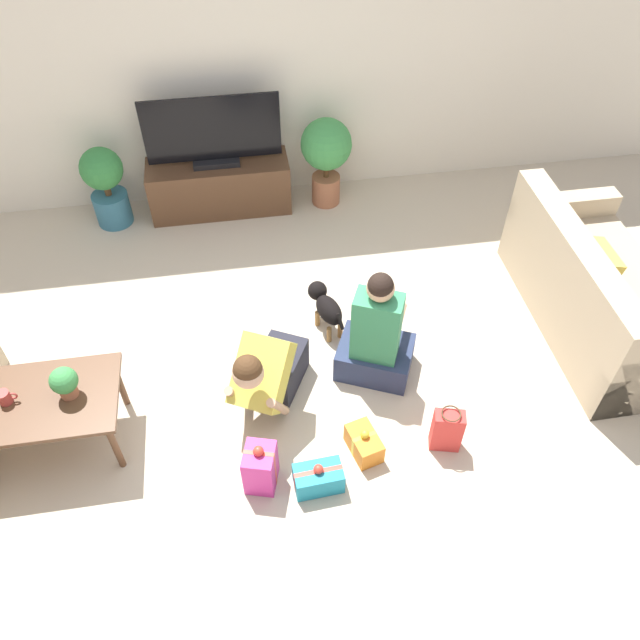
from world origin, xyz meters
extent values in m
plane|color=beige|center=(0.00, 0.00, 0.00)|extent=(16.00, 16.00, 0.00)
cube|color=silver|center=(0.00, 2.63, 1.30)|extent=(8.40, 0.06, 2.60)
cube|color=tan|center=(2.46, 0.40, 0.21)|extent=(0.88, 1.81, 0.42)
cube|color=tan|center=(2.12, 0.40, 0.63)|extent=(0.20, 1.81, 0.42)
cube|color=tan|center=(2.46, 1.22, 0.30)|extent=(0.88, 0.16, 0.60)
cube|color=#EACC4C|center=(2.32, 0.40, 0.57)|extent=(0.18, 0.34, 0.32)
cube|color=brown|center=(-1.55, -0.09, 0.45)|extent=(0.96, 0.62, 0.03)
cylinder|color=brown|center=(-1.13, -0.34, 0.22)|extent=(0.04, 0.04, 0.44)
cylinder|color=brown|center=(-1.13, 0.16, 0.22)|extent=(0.04, 0.04, 0.44)
cube|color=brown|center=(-0.34, 2.35, 0.24)|extent=(1.28, 0.43, 0.49)
cube|color=black|center=(-0.34, 2.35, 0.51)|extent=(0.41, 0.20, 0.05)
cube|color=black|center=(-0.34, 2.35, 0.83)|extent=(1.18, 0.03, 0.58)
cylinder|color=#336B84|center=(-1.33, 2.30, 0.15)|extent=(0.32, 0.32, 0.30)
cylinder|color=brown|center=(-1.33, 2.30, 0.35)|extent=(0.06, 0.06, 0.11)
sphere|color=#337F3D|center=(-1.33, 2.30, 0.57)|extent=(0.37, 0.37, 0.37)
cylinder|color=#A36042|center=(0.65, 2.30, 0.14)|extent=(0.26, 0.26, 0.28)
cylinder|color=brown|center=(0.65, 2.30, 0.35)|extent=(0.05, 0.05, 0.14)
sphere|color=#3D8E47|center=(0.65, 2.30, 0.62)|extent=(0.46, 0.46, 0.46)
cube|color=#23232D|center=(-0.04, 0.18, 0.14)|extent=(0.46, 0.52, 0.28)
cube|color=gold|center=(-0.17, -0.07, 0.43)|extent=(0.51, 0.58, 0.46)
sphere|color=tan|center=(-0.25, -0.23, 0.64)|extent=(0.20, 0.20, 0.20)
sphere|color=#472D19|center=(-0.25, -0.23, 0.68)|extent=(0.18, 0.18, 0.18)
cylinder|color=tan|center=(-0.34, -0.09, 0.25)|extent=(0.18, 0.26, 0.40)
cylinder|color=tan|center=(-0.09, -0.22, 0.25)|extent=(0.18, 0.26, 0.40)
cube|color=#283351|center=(0.66, 0.20, 0.12)|extent=(0.64, 0.58, 0.24)
cube|color=#338456|center=(0.63, 0.14, 0.51)|extent=(0.37, 0.32, 0.53)
sphere|color=tan|center=(0.63, 0.15, 0.86)|extent=(0.18, 0.18, 0.18)
sphere|color=black|center=(0.63, 0.14, 0.89)|extent=(0.17, 0.17, 0.17)
cylinder|color=tan|center=(0.83, 0.27, 0.43)|extent=(0.16, 0.26, 0.06)
cylinder|color=tan|center=(0.60, 0.38, 0.43)|extent=(0.16, 0.26, 0.06)
ellipsoid|color=black|center=(0.39, 0.62, 0.23)|extent=(0.25, 0.33, 0.18)
sphere|color=black|center=(0.33, 0.79, 0.27)|extent=(0.15, 0.15, 0.15)
sphere|color=olive|center=(0.31, 0.85, 0.26)|extent=(0.07, 0.07, 0.07)
cylinder|color=black|center=(0.44, 0.45, 0.26)|extent=(0.06, 0.10, 0.11)
cylinder|color=olive|center=(0.40, 0.72, 0.07)|extent=(0.04, 0.04, 0.14)
cylinder|color=olive|center=(0.31, 0.69, 0.07)|extent=(0.04, 0.04, 0.14)
cylinder|color=olive|center=(0.46, 0.54, 0.07)|extent=(0.04, 0.04, 0.14)
cylinder|color=olive|center=(0.37, 0.51, 0.07)|extent=(0.04, 0.04, 0.14)
cube|color=#CC3389|center=(-0.25, -0.60, 0.17)|extent=(0.24, 0.26, 0.33)
cube|color=red|center=(-0.25, -0.60, 0.17)|extent=(0.19, 0.08, 0.33)
sphere|color=red|center=(-0.25, -0.60, 0.36)|extent=(0.07, 0.07, 0.07)
cube|color=teal|center=(0.10, -0.68, 0.09)|extent=(0.31, 0.19, 0.17)
cube|color=red|center=(0.10, -0.68, 0.09)|extent=(0.31, 0.05, 0.18)
sphere|color=red|center=(0.10, -0.68, 0.20)|extent=(0.06, 0.06, 0.06)
cube|color=orange|center=(0.43, -0.48, 0.08)|extent=(0.23, 0.30, 0.17)
cube|color=yellow|center=(0.43, -0.48, 0.08)|extent=(0.17, 0.07, 0.17)
sphere|color=yellow|center=(0.43, -0.48, 0.19)|extent=(0.06, 0.06, 0.06)
cube|color=red|center=(0.97, -0.52, 0.17)|extent=(0.21, 0.15, 0.34)
torus|color=#4C3823|center=(0.97, -0.52, 0.36)|extent=(0.15, 0.15, 0.01)
cylinder|color=#B23D38|center=(-1.73, -0.08, 0.51)|extent=(0.08, 0.08, 0.09)
torus|color=#B23D38|center=(-1.68, -0.08, 0.52)|extent=(0.06, 0.01, 0.06)
cylinder|color=#A36042|center=(-1.36, -0.08, 0.50)|extent=(0.11, 0.11, 0.07)
sphere|color=#3D8E47|center=(-1.36, -0.08, 0.60)|extent=(0.17, 0.17, 0.17)
camera|label=1|loc=(-0.20, -2.61, 3.58)|focal=35.00mm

